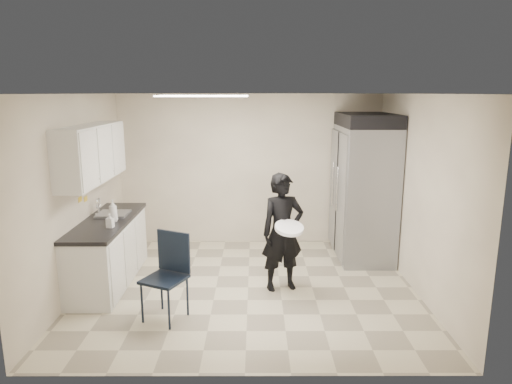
{
  "coord_description": "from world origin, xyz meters",
  "views": [
    {
      "loc": [
        0.1,
        -5.83,
        2.62
      ],
      "look_at": [
        0.11,
        0.2,
        1.3
      ],
      "focal_mm": 32.0,
      "sensor_mm": 36.0,
      "label": 1
    }
  ],
  "objects_px": {
    "folding_chair": "(164,279)",
    "man_tuxedo": "(282,232)",
    "commercial_fridge": "(364,193)",
    "lower_counter": "(109,253)"
  },
  "relations": [
    {
      "from": "folding_chair",
      "to": "man_tuxedo",
      "type": "distance_m",
      "value": 1.69
    },
    {
      "from": "lower_counter",
      "to": "man_tuxedo",
      "type": "relative_size",
      "value": 1.2
    },
    {
      "from": "folding_chair",
      "to": "man_tuxedo",
      "type": "bearing_deg",
      "value": 56.43
    },
    {
      "from": "lower_counter",
      "to": "man_tuxedo",
      "type": "bearing_deg",
      "value": -5.02
    },
    {
      "from": "commercial_fridge",
      "to": "folding_chair",
      "type": "height_order",
      "value": "commercial_fridge"
    },
    {
      "from": "folding_chair",
      "to": "lower_counter",
      "type": "bearing_deg",
      "value": 157.46
    },
    {
      "from": "folding_chair",
      "to": "man_tuxedo",
      "type": "relative_size",
      "value": 0.62
    },
    {
      "from": "commercial_fridge",
      "to": "folding_chair",
      "type": "xyz_separation_m",
      "value": [
        -2.79,
        -2.16,
        -0.55
      ]
    },
    {
      "from": "lower_counter",
      "to": "folding_chair",
      "type": "xyz_separation_m",
      "value": [
        0.99,
        -1.08,
        0.07
      ]
    },
    {
      "from": "commercial_fridge",
      "to": "folding_chair",
      "type": "distance_m",
      "value": 3.57
    }
  ]
}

